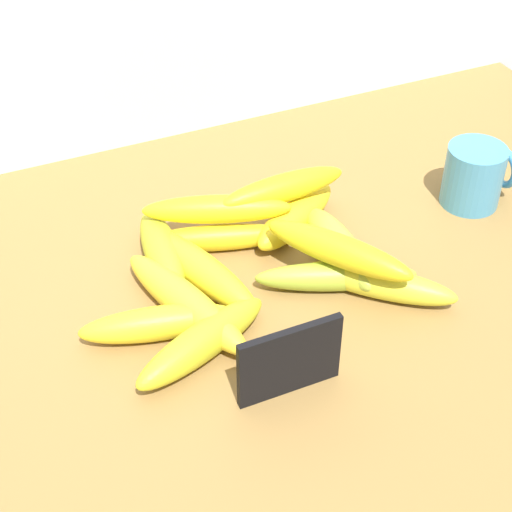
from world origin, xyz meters
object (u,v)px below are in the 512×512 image
at_px(banana_4, 336,276).
at_px(banana_12, 283,188).
at_px(banana_9, 218,238).
at_px(banana_10, 338,250).
at_px(banana_3, 202,342).
at_px(banana_5, 295,216).
at_px(banana_7, 339,248).
at_px(banana_6, 158,323).
at_px(coffee_mug, 475,175).
at_px(banana_2, 162,251).
at_px(banana_8, 380,283).
at_px(banana_1, 186,302).
at_px(chalkboard_sign, 289,363).
at_px(banana_11, 217,209).
at_px(banana_0, 200,269).

height_order(banana_4, banana_12, banana_12).
distance_m(banana_9, banana_10, 0.16).
xyz_separation_m(banana_3, banana_5, (0.19, 0.16, 0.00)).
bearing_deg(banana_4, banana_7, 57.58).
xyz_separation_m(banana_4, banana_6, (-0.21, 0.01, 0.00)).
relative_size(coffee_mug, banana_4, 0.49).
distance_m(banana_2, banana_3, 0.16).
distance_m(banana_4, banana_6, 0.21).
xyz_separation_m(banana_8, banana_10, (-0.04, 0.04, 0.03)).
xyz_separation_m(banana_1, banana_9, (0.08, 0.10, -0.00)).
xyz_separation_m(banana_2, banana_6, (-0.04, -0.11, -0.00)).
relative_size(coffee_mug, banana_1, 0.44).
height_order(chalkboard_sign, banana_4, chalkboard_sign).
bearing_deg(chalkboard_sign, banana_8, 28.51).
height_order(banana_3, banana_11, banana_11).
relative_size(banana_5, banana_9, 0.87).
relative_size(chalkboard_sign, banana_5, 0.71).
height_order(banana_8, banana_10, banana_10).
bearing_deg(banana_9, banana_7, -34.42).
bearing_deg(banana_8, banana_9, 131.48).
xyz_separation_m(banana_0, banana_9, (0.04, 0.05, -0.00)).
height_order(chalkboard_sign, banana_3, chalkboard_sign).
bearing_deg(banana_4, banana_5, 87.07).
relative_size(banana_2, banana_4, 0.83).
relative_size(banana_5, banana_11, 0.86).
bearing_deg(banana_2, banana_6, -110.87).
distance_m(coffee_mug, banana_0, 0.39).
bearing_deg(chalkboard_sign, banana_0, 97.01).
height_order(banana_5, banana_7, same).
bearing_deg(banana_10, banana_4, -124.31).
relative_size(coffee_mug, banana_9, 0.51).
distance_m(coffee_mug, banana_5, 0.24).
xyz_separation_m(chalkboard_sign, coffee_mug, (0.36, 0.20, 0.00)).
bearing_deg(banana_9, banana_0, -130.40).
height_order(banana_7, banana_10, banana_10).
bearing_deg(banana_5, banana_12, 144.56).
bearing_deg(banana_6, banana_0, 41.52).
bearing_deg(banana_4, banana_1, 171.66).
xyz_separation_m(banana_2, banana_11, (0.08, 0.01, 0.03)).
bearing_deg(banana_7, banana_0, 168.88).
distance_m(banana_4, banana_9, 0.16).
relative_size(banana_4, banana_5, 1.20).
relative_size(banana_9, banana_12, 1.08).
height_order(banana_9, banana_12, banana_12).
relative_size(banana_0, banana_1, 0.94).
bearing_deg(banana_7, banana_2, 157.22).
xyz_separation_m(banana_1, banana_4, (0.17, -0.03, -0.00)).
relative_size(banana_1, banana_10, 1.13).
relative_size(banana_4, banana_10, 1.03).
height_order(banana_2, banana_8, banana_2).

